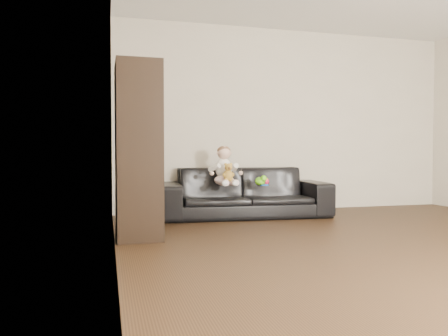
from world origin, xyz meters
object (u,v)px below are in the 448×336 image
object	(u,v)px
toy_green	(260,181)
toy_blue_disc	(264,185)
cabinet	(138,151)
sofa	(244,192)
baby	(224,168)
toy_rattle	(266,182)
teddy_bear	(228,173)

from	to	relation	value
toy_green	toy_blue_disc	xyz separation A→B (m)	(0.05, -0.02, -0.05)
toy_blue_disc	toy_green	bearing A→B (deg)	152.71
cabinet	toy_green	bearing A→B (deg)	28.80
sofa	toy_blue_disc	distance (m)	0.33
baby	toy_rattle	distance (m)	0.60
teddy_bear	toy_rattle	xyz separation A→B (m)	(0.56, 0.18, -0.13)
cabinet	toy_rattle	bearing A→B (deg)	30.43
sofa	toy_green	bearing A→B (deg)	-54.50
toy_rattle	teddy_bear	bearing A→B (deg)	-162.31
sofa	toy_green	distance (m)	0.31
cabinet	toy_blue_disc	size ratio (longest dim) A/B	14.99
baby	toy_rattle	world-z (taller)	baby
sofa	teddy_bear	distance (m)	0.48
cabinet	teddy_bear	world-z (taller)	cabinet
teddy_bear	toy_blue_disc	size ratio (longest dim) A/B	2.00
cabinet	toy_blue_disc	xyz separation A→B (m)	(1.61, 0.86, -0.42)
teddy_bear	toy_blue_disc	xyz separation A→B (m)	(0.47, 0.02, -0.16)
teddy_bear	toy_blue_disc	world-z (taller)	teddy_bear
cabinet	teddy_bear	size ratio (longest dim) A/B	7.49
toy_green	sofa	bearing A→B (deg)	121.40
teddy_bear	baby	bearing A→B (deg)	69.89
baby	cabinet	bearing A→B (deg)	-153.22
toy_green	toy_rattle	bearing A→B (deg)	46.47
teddy_bear	toy_rattle	size ratio (longest dim) A/B	2.91
sofa	toy_blue_disc	size ratio (longest dim) A/B	19.24
sofa	baby	distance (m)	0.45
sofa	toy_green	world-z (taller)	sofa
toy_green	toy_blue_disc	size ratio (longest dim) A/B	1.39
sofa	teddy_bear	bearing A→B (deg)	-132.56
toy_rattle	baby	bearing A→B (deg)	-177.29
sofa	cabinet	world-z (taller)	cabinet
teddy_bear	toy_green	bearing A→B (deg)	-18.72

